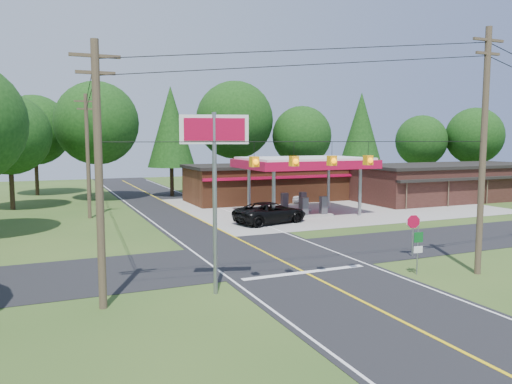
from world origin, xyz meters
name	(u,v)px	position (x,y,z in m)	size (l,w,h in m)	color
ground	(273,257)	(0.00, 0.00, 0.00)	(120.00, 120.00, 0.00)	#2A4A1A
main_highway	(273,257)	(0.00, 0.00, 0.01)	(8.00, 120.00, 0.02)	black
cross_road	(273,256)	(0.00, 0.00, 0.01)	(70.00, 7.00, 0.02)	black
lane_center_yellow	(273,256)	(0.00, 0.00, 0.03)	(0.15, 110.00, 0.00)	yellow
gas_canopy	(304,165)	(9.00, 13.00, 4.27)	(10.60, 7.40, 4.88)	gray
convenience_store	(266,182)	(10.00, 22.98, 1.92)	(16.40, 7.55, 3.80)	brown
strip_building	(448,182)	(28.00, 15.98, 1.91)	(20.40, 8.75, 3.80)	#341915
utility_pole_near_right	(483,149)	(7.50, -7.00, 5.96)	(1.80, 0.30, 11.50)	#473828
utility_pole_near_left	(99,172)	(-9.50, -5.00, 5.20)	(1.80, 0.30, 10.00)	#473828
utility_pole_far_left	(88,154)	(-8.00, 18.00, 5.20)	(1.80, 0.30, 10.00)	#473828
utility_pole_north	(89,154)	(-6.50, 35.00, 4.75)	(0.30, 0.30, 9.50)	#473828
overhead_beacons	(313,144)	(-1.00, -6.00, 6.21)	(17.04, 2.04, 1.03)	black
treeline_backdrop	(176,128)	(0.82, 24.01, 7.49)	(70.27, 51.59, 13.30)	#332316
suv_car	(271,213)	(4.50, 10.00, 0.81)	(5.84, 5.84, 1.62)	black
sedan_car	(292,195)	(12.00, 21.00, 0.66)	(3.88, 3.88, 1.32)	white
big_stop_sign	(214,158)	(-5.00, -5.01, 5.63)	(2.68, 0.89, 7.48)	gray
octagonal_stop_sign	(413,225)	(7.00, -3.01, 1.76)	(0.80, 0.26, 2.36)	gray
route_sign_post	(418,246)	(4.71, -6.02, 1.41)	(0.48, 0.11, 2.36)	gray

